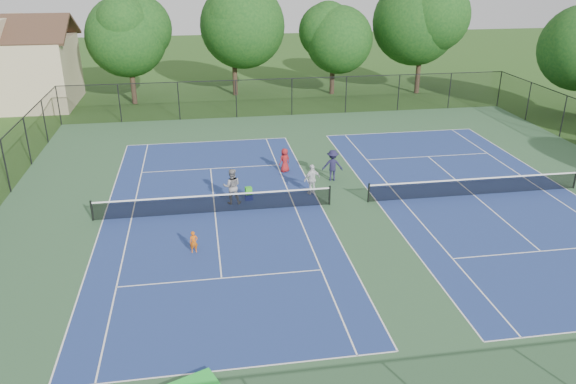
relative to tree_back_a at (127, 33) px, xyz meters
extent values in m
plane|color=#234716|center=(13.00, -24.00, -6.04)|extent=(140.00, 140.00, 0.00)
cube|color=#325935|center=(13.00, -24.00, -6.03)|extent=(36.00, 36.00, 0.01)
cube|color=navy|center=(6.00, -24.00, -6.03)|extent=(10.97, 23.77, 0.00)
cube|color=white|center=(6.00, -12.11, -6.02)|extent=(10.97, 0.06, 0.00)
cube|color=white|center=(6.00, -35.88, -6.02)|extent=(10.97, 0.06, 0.00)
cube|color=white|center=(0.52, -24.00, -6.02)|extent=(0.06, 23.77, 0.00)
cube|color=white|center=(11.48, -24.00, -6.02)|extent=(0.06, 23.77, 0.00)
cube|color=white|center=(1.88, -24.00, -6.02)|extent=(0.06, 23.77, 0.00)
cube|color=white|center=(10.12, -24.00, -6.02)|extent=(0.06, 23.77, 0.00)
cube|color=white|center=(6.00, -17.60, -6.02)|extent=(8.23, 0.06, 0.00)
cube|color=white|center=(6.00, -30.40, -6.02)|extent=(8.23, 0.06, 0.00)
cube|color=white|center=(6.00, -24.00, -6.02)|extent=(0.06, 12.80, 0.00)
cylinder|color=black|center=(0.05, -24.00, -5.50)|extent=(0.10, 0.10, 1.07)
cylinder|color=black|center=(11.95, -24.00, -5.50)|extent=(0.10, 0.10, 1.07)
cube|color=black|center=(6.00, -24.00, -5.57)|extent=(11.90, 0.01, 0.90)
cube|color=white|center=(6.00, -24.00, -5.09)|extent=(11.90, 0.04, 0.07)
cube|color=navy|center=(20.00, -24.00, -6.03)|extent=(10.97, 23.77, 0.00)
cube|color=white|center=(20.00, -12.11, -6.02)|extent=(10.97, 0.06, 0.00)
cube|color=white|center=(14.52, -24.00, -6.02)|extent=(0.06, 23.77, 0.00)
cube|color=white|center=(25.48, -24.00, -6.02)|extent=(0.06, 23.77, 0.00)
cube|color=white|center=(15.88, -24.00, -6.02)|extent=(0.06, 23.77, 0.00)
cube|color=white|center=(24.12, -24.00, -6.02)|extent=(0.06, 23.77, 0.00)
cube|color=white|center=(20.00, -17.60, -6.02)|extent=(8.23, 0.06, 0.00)
cube|color=white|center=(20.00, -30.40, -6.02)|extent=(8.23, 0.06, 0.00)
cube|color=white|center=(20.00, -24.00, -6.02)|extent=(0.06, 12.80, 0.00)
cylinder|color=black|center=(14.05, -24.00, -5.50)|extent=(0.10, 0.10, 1.07)
cylinder|color=black|center=(25.95, -24.00, -5.50)|extent=(0.10, 0.10, 1.07)
cube|color=black|center=(20.00, -24.00, -5.57)|extent=(11.90, 0.01, 0.90)
cube|color=white|center=(20.00, -24.00, -5.09)|extent=(11.90, 0.04, 0.07)
cylinder|color=black|center=(-5.00, -6.00, -4.54)|extent=(0.08, 0.08, 3.00)
cylinder|color=black|center=(-0.50, -6.00, -4.54)|extent=(0.08, 0.08, 3.00)
cylinder|color=black|center=(4.00, -6.00, -4.54)|extent=(0.08, 0.08, 3.00)
cylinder|color=black|center=(8.50, -6.00, -4.54)|extent=(0.08, 0.08, 3.00)
cylinder|color=black|center=(13.00, -6.00, -4.54)|extent=(0.08, 0.08, 3.00)
cylinder|color=black|center=(17.50, -6.00, -4.54)|extent=(0.08, 0.08, 3.00)
cylinder|color=black|center=(22.00, -6.00, -4.54)|extent=(0.08, 0.08, 3.00)
cylinder|color=black|center=(26.50, -6.00, -4.54)|extent=(0.08, 0.08, 3.00)
cylinder|color=black|center=(31.00, -6.00, -4.54)|extent=(0.08, 0.08, 3.00)
cylinder|color=black|center=(-5.00, -19.50, -4.54)|extent=(0.08, 0.08, 3.00)
cylinder|color=black|center=(31.00, -15.00, -4.54)|extent=(0.08, 0.08, 3.00)
cylinder|color=black|center=(-5.00, -15.00, -4.54)|extent=(0.08, 0.08, 3.00)
cylinder|color=black|center=(31.00, -10.50, -4.54)|extent=(0.08, 0.08, 3.00)
cylinder|color=black|center=(-5.00, -10.50, -4.54)|extent=(0.08, 0.08, 3.00)
cube|color=black|center=(13.00, -6.00, -4.54)|extent=(36.00, 0.01, 3.00)
cube|color=black|center=(13.00, -6.00, -3.04)|extent=(36.00, 0.05, 0.05)
cylinder|color=#2D2116|center=(0.00, 0.00, -4.15)|extent=(0.44, 0.44, 3.78)
sphere|color=#0F3913|center=(0.00, 0.00, -0.39)|extent=(6.80, 6.80, 6.80)
sphere|color=#0F3913|center=(0.00, 0.00, 0.28)|extent=(5.58, 5.58, 5.58)
sphere|color=#0F3913|center=(0.00, 0.00, 0.94)|extent=(4.35, 4.35, 4.35)
cylinder|color=#2D2116|center=(9.00, 2.00, -3.97)|extent=(0.44, 0.44, 4.14)
sphere|color=#0F3913|center=(9.00, 2.00, 0.19)|extent=(7.60, 7.60, 7.60)
sphere|color=#0F3913|center=(9.00, 2.00, 0.82)|extent=(6.23, 6.23, 6.23)
sphere|color=#0F3913|center=(9.00, 2.00, 1.44)|extent=(4.86, 4.86, 4.86)
cylinder|color=#2D2116|center=(18.00, 1.00, -4.33)|extent=(0.44, 0.44, 3.42)
sphere|color=#0F3913|center=(18.00, 1.00, -0.97)|extent=(6.00, 6.00, 6.00)
sphere|color=#0F3913|center=(18.00, 1.00, -0.27)|extent=(4.92, 4.92, 4.92)
sphere|color=#0F3913|center=(18.00, 1.00, 0.44)|extent=(3.84, 3.84, 3.84)
cylinder|color=#2D2116|center=(26.00, 0.00, -3.88)|extent=(0.44, 0.44, 4.32)
sphere|color=#0F3913|center=(26.00, 0.00, 0.43)|extent=(7.80, 7.80, 7.80)
sphere|color=#0F3913|center=(26.00, 0.00, 1.04)|extent=(6.40, 6.40, 6.40)
sphere|color=#0F3913|center=(26.00, 0.00, 1.65)|extent=(4.99, 4.99, 4.99)
cube|color=tan|center=(-10.00, 1.00, -3.24)|extent=(10.00, 8.00, 5.60)
cube|color=tan|center=(-10.00, 1.00, 0.44)|extent=(1.20, 8.00, 1.76)
cube|color=#422B1E|center=(-10.00, 3.00, 0.54)|extent=(10.80, 4.10, 2.15)
imported|color=#CF580D|center=(4.94, -28.01, -5.54)|extent=(0.39, 0.28, 1.00)
imported|color=gray|center=(6.96, -22.99, -5.08)|extent=(0.97, 0.78, 1.92)
imported|color=silver|center=(11.34, -22.40, -5.19)|extent=(1.08, 0.73, 1.70)
imported|color=#1C1A39|center=(12.90, -20.60, -5.12)|extent=(1.30, 0.91, 1.83)
imported|color=maroon|center=(10.40, -18.82, -5.31)|extent=(0.85, 0.75, 1.46)
cube|color=navy|center=(7.85, -22.65, -5.88)|extent=(0.43, 0.36, 0.31)
cube|color=green|center=(7.85, -22.65, -5.53)|extent=(0.38, 0.33, 0.40)
camera|label=1|loc=(5.52, -50.06, 5.97)|focal=35.00mm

